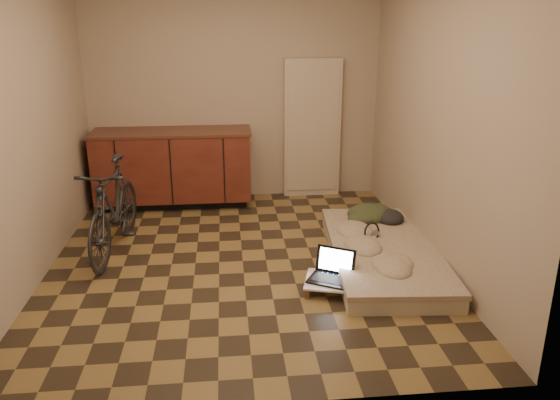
{
  "coord_description": "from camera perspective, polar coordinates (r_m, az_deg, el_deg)",
  "views": [
    {
      "loc": [
        -0.12,
        -4.66,
        2.18
      ],
      "look_at": [
        0.36,
        0.12,
        0.55
      ],
      "focal_mm": 35.0,
      "sensor_mm": 36.0,
      "label": 1
    }
  ],
  "objects": [
    {
      "name": "headphones",
      "position": [
        5.24,
        9.58,
        -3.26
      ],
      "size": [
        0.29,
        0.28,
        0.14
      ],
      "primitive_type": null,
      "rotation": [
        0.0,
        0.0,
        0.53
      ],
      "color": "black",
      "rests_on": "futon"
    },
    {
      "name": "cabinets",
      "position": [
        6.62,
        -11.07,
        3.37
      ],
      "size": [
        1.84,
        0.62,
        0.91
      ],
      "color": "black",
      "rests_on": "ground"
    },
    {
      "name": "appliance_panel",
      "position": [
        6.82,
        3.38,
        7.45
      ],
      "size": [
        0.7,
        0.1,
        1.7
      ],
      "primitive_type": "cube",
      "color": "beige",
      "rests_on": "ground"
    },
    {
      "name": "mouse",
      "position": [
        4.56,
        8.95,
        -8.36
      ],
      "size": [
        0.07,
        0.12,
        0.04
      ],
      "primitive_type": "ellipsoid",
      "rotation": [
        0.0,
        0.0,
        0.05
      ],
      "color": "white",
      "rests_on": "lap_desk"
    },
    {
      "name": "bicycle",
      "position": [
        5.38,
        -17.04,
        -0.31
      ],
      "size": [
        0.61,
        1.58,
        1.0
      ],
      "primitive_type": "imported",
      "rotation": [
        0.0,
        0.0,
        -0.1
      ],
      "color": "black",
      "rests_on": "ground"
    },
    {
      "name": "laptop",
      "position": [
        4.59,
        5.44,
        -7.58
      ],
      "size": [
        0.44,
        0.43,
        0.23
      ],
      "rotation": [
        0.0,
        0.0,
        -0.52
      ],
      "color": "black",
      "rests_on": "lap_desk"
    },
    {
      "name": "futon",
      "position": [
        5.18,
        10.7,
        -5.46
      ],
      "size": [
        1.1,
        2.05,
        0.17
      ],
      "rotation": [
        0.0,
        0.0,
        -0.08
      ],
      "color": "#C1B59A",
      "rests_on": "ground"
    },
    {
      "name": "lap_desk",
      "position": [
        4.59,
        6.51,
        -8.5
      ],
      "size": [
        0.69,
        0.53,
        0.1
      ],
      "rotation": [
        0.0,
        0.0,
        -0.26
      ],
      "color": "brown",
      "rests_on": "ground"
    },
    {
      "name": "clothing_pile",
      "position": [
        5.75,
        9.95,
        -0.92
      ],
      "size": [
        0.55,
        0.47,
        0.21
      ],
      "primitive_type": null,
      "rotation": [
        0.0,
        0.0,
        -0.08
      ],
      "color": "#2E3720",
      "rests_on": "futon"
    },
    {
      "name": "room_shell",
      "position": [
        4.74,
        -4.27,
        7.99
      ],
      "size": [
        3.5,
        4.0,
        2.6
      ],
      "color": "brown",
      "rests_on": "ground"
    }
  ]
}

